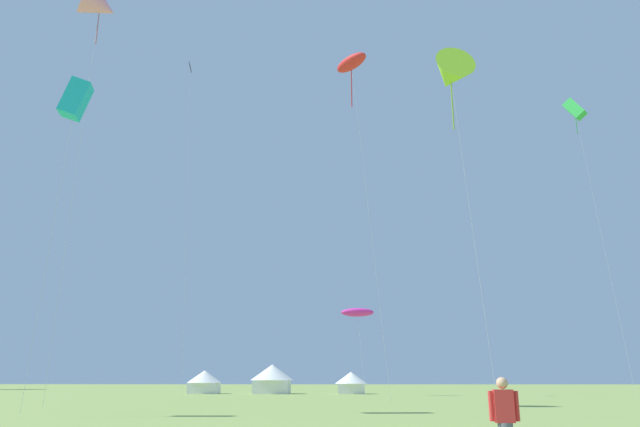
# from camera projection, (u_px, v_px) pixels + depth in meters

# --- Properties ---
(kite_magenta_parafoil) EXTENTS (3.58, 2.04, 9.30)m
(kite_magenta_parafoil) POSITION_uv_depth(u_px,v_px,m) (357.00, 312.00, 65.32)
(kite_magenta_parafoil) COLOR #E02DA3
(kite_magenta_parafoil) RESTS_ON ground
(kite_lime_delta) EXTENTS (2.83, 3.05, 20.67)m
(kite_lime_delta) POSITION_uv_depth(u_px,v_px,m) (450.00, 75.00, 35.75)
(kite_lime_delta) COLOR #99DB2D
(kite_lime_delta) RESTS_ON ground
(kite_cyan_box) EXTENTS (1.92, 1.59, 18.88)m
(kite_cyan_box) POSITION_uv_depth(u_px,v_px,m) (76.00, 99.00, 35.41)
(kite_cyan_box) COLOR #1EB7CC
(kite_cyan_box) RESTS_ON ground
(kite_pink_delta) EXTENTS (4.10, 4.33, 31.35)m
(kite_pink_delta) POSITION_uv_depth(u_px,v_px,m) (100.00, 5.00, 46.50)
(kite_pink_delta) COLOR pink
(kite_pink_delta) RESTS_ON ground
(kite_black_diamond) EXTENTS (2.15, 2.90, 38.66)m
(kite_black_diamond) POSITION_uv_depth(u_px,v_px,m) (190.00, 89.00, 71.20)
(kite_black_diamond) COLOR black
(kite_black_diamond) RESTS_ON ground
(kite_green_box) EXTENTS (3.09, 2.82, 32.28)m
(kite_green_box) POSITION_uv_depth(u_px,v_px,m) (575.00, 110.00, 67.45)
(kite_green_box) COLOR green
(kite_green_box) RESTS_ON ground
(kite_red_parafoil) EXTENTS (4.20, 3.70, 28.50)m
(kite_red_parafoil) POSITION_uv_depth(u_px,v_px,m) (351.00, 63.00, 51.45)
(kite_red_parafoil) COLOR red
(kite_red_parafoil) RESTS_ON ground
(person_spectator) EXTENTS (0.57, 0.28, 1.73)m
(person_spectator) POSITION_uv_depth(u_px,v_px,m) (505.00, 426.00, 11.26)
(person_spectator) COLOR #565B66
(person_spectator) RESTS_ON ground
(festival_tent_left) EXTENTS (4.17, 4.17, 2.71)m
(festival_tent_left) POSITION_uv_depth(u_px,v_px,m) (204.00, 381.00, 71.84)
(festival_tent_left) COLOR white
(festival_tent_left) RESTS_ON ground
(festival_tent_right) EXTENTS (5.19, 5.19, 3.38)m
(festival_tent_right) POSITION_uv_depth(u_px,v_px,m) (272.00, 377.00, 71.60)
(festival_tent_right) COLOR white
(festival_tent_right) RESTS_ON ground
(festival_tent_center) EXTENTS (3.88, 3.88, 2.52)m
(festival_tent_center) POSITION_uv_depth(u_px,v_px,m) (351.00, 382.00, 71.08)
(festival_tent_center) COLOR white
(festival_tent_center) RESTS_ON ground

